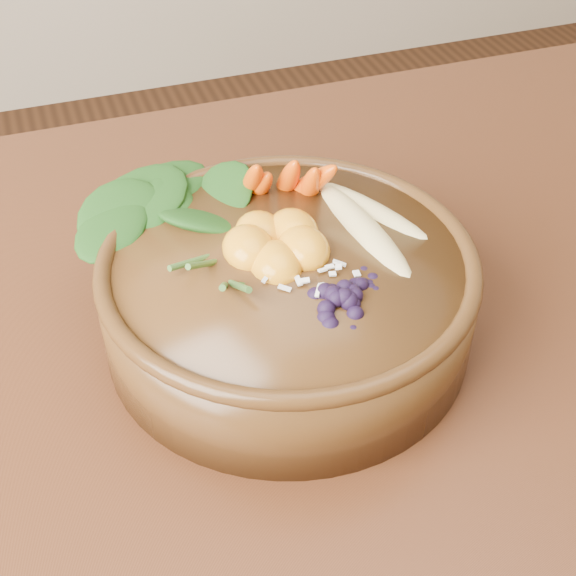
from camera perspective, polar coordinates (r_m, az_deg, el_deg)
name	(u,v)px	position (r m, az deg, el deg)	size (l,w,h in m)	color
stoneware_bowl	(288,298)	(0.60, 0.00, -0.72)	(0.28, 0.28, 0.07)	#4A2E14
kale_heap	(193,219)	(0.58, -6.76, 4.89)	(0.18, 0.16, 0.04)	#204C17
carrot_cluster	(282,149)	(0.63, -0.42, 9.88)	(0.06, 0.06, 0.08)	#E94904
banana_halves	(369,204)	(0.61, 5.81, 5.97)	(0.08, 0.16, 0.03)	#E0CC84
mandarin_cluster	(276,230)	(0.58, -0.86, 4.15)	(0.08, 0.09, 0.03)	orange
blueberry_pile	(343,279)	(0.53, 3.93, 0.66)	(0.13, 0.10, 0.04)	black
coconut_flakes	(306,268)	(0.56, 1.31, 1.45)	(0.09, 0.07, 0.01)	white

